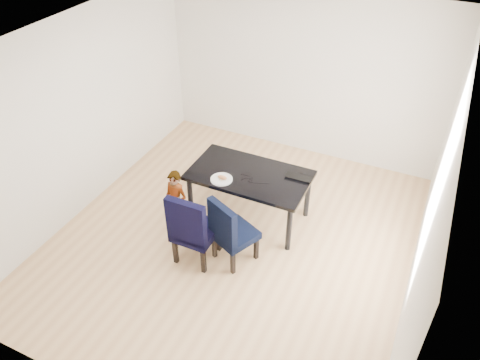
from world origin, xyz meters
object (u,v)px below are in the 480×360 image
at_px(chair_right, 235,229).
at_px(child, 176,202).
at_px(chair_left, 196,225).
at_px(laptop, 300,175).
at_px(plate, 222,179).
at_px(dining_table, 249,196).

bearing_deg(chair_right, child, -164.28).
height_order(chair_left, laptop, chair_left).
bearing_deg(laptop, plate, 28.63).
bearing_deg(dining_table, child, -139.66).
height_order(dining_table, chair_left, chair_left).
bearing_deg(child, chair_right, -3.25).
bearing_deg(child, plate, 43.05).
xyz_separation_m(chair_left, laptop, (0.90, 1.21, 0.24)).
bearing_deg(child, chair_left, -28.25).
xyz_separation_m(chair_left, chair_right, (0.45, 0.18, -0.04)).
distance_m(chair_left, plate, 0.74).
height_order(chair_right, plate, chair_right).
bearing_deg(dining_table, plate, -135.08).
bearing_deg(dining_table, chair_left, -106.07).
bearing_deg(chair_left, child, 145.73).
bearing_deg(child, laptop, 38.10).
bearing_deg(laptop, chair_left, 52.35).
bearing_deg(laptop, dining_table, 19.61).
relative_size(chair_right, plate, 3.31).
xyz_separation_m(child, laptop, (1.39, 0.88, 0.29)).
relative_size(chair_right, laptop, 2.72).
bearing_deg(chair_right, plate, 155.07).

